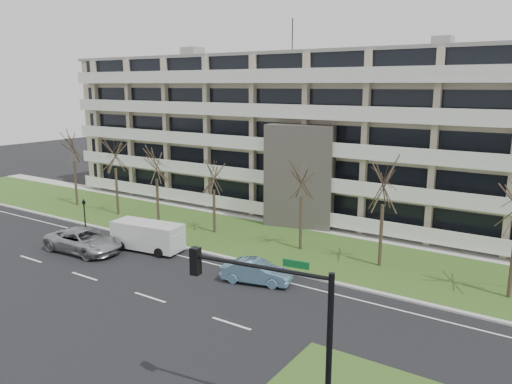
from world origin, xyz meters
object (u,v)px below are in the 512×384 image
Objects in this scene: blue_sedan at (256,272)px; white_van at (148,234)px; traffic_signal at (279,320)px; pedestrian_signal at (84,211)px; silver_pickup at (84,241)px.

blue_sedan is 10.37m from white_van.
pedestrian_signal is at bearing 147.37° from traffic_signal.
blue_sedan is (14.12, 2.21, -0.13)m from silver_pickup.
blue_sedan is 18.69m from pedestrian_signal.
pedestrian_signal is (-8.29, 0.64, 0.49)m from white_van.
traffic_signal is (22.34, -8.74, 3.38)m from silver_pickup.
silver_pickup is 0.95× the size of traffic_signal.
white_van is 22.14m from traffic_signal.
pedestrian_signal reaches higher than blue_sedan.
white_van is (-10.32, 0.79, 0.56)m from blue_sedan.
white_van is (3.80, 3.00, 0.42)m from silver_pickup.
silver_pickup reaches higher than blue_sedan.
pedestrian_signal is at bearing 167.94° from white_van.
blue_sedan is 0.68× the size of traffic_signal.
pedestrian_signal reaches higher than white_van.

